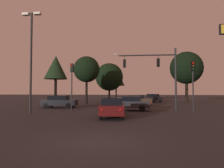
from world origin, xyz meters
name	(u,v)px	position (x,y,z in m)	size (l,w,h in m)	color
ground_plane	(128,104)	(0.00, 24.50, 0.00)	(168.00, 168.00, 0.00)	#262326
traffic_signal_mast_arm	(157,68)	(3.63, 13.73, 4.46)	(6.68, 0.53, 6.61)	#232326
traffic_light_corner_left	(72,77)	(-5.18, 11.91, 3.44)	(0.32, 0.36, 4.90)	#232326
traffic_light_corner_right	(193,77)	(6.65, 11.27, 3.36)	(0.34, 0.37, 4.77)	#232326
car_nearside_lane	(113,107)	(-0.35, 7.63, 0.80)	(2.13, 4.67, 1.52)	#4C0F0F
car_crossing_left	(59,101)	(-7.80, 15.03, 0.79)	(4.26, 2.01, 1.52)	black
car_crossing_right	(128,103)	(0.58, 12.98, 0.80)	(4.78, 2.17, 1.52)	#232328
car_far_lane	(153,98)	(4.37, 30.25, 0.80)	(3.15, 4.55, 1.52)	black
car_parked_lot	(135,100)	(1.23, 19.68, 0.79)	(4.43, 2.72, 1.52)	#473828
parking_lot_lamp_post	(31,51)	(-7.67, 8.39, 5.58)	(1.70, 0.36, 8.96)	#232326
tree_behind_sign	(87,69)	(-6.57, 22.95, 5.51)	(4.19, 4.19, 7.63)	black
tree_left_far	(116,76)	(-3.42, 37.18, 5.50)	(3.90, 3.90, 7.73)	black
tree_center_horizon	(56,68)	(-10.68, 20.46, 5.57)	(3.45, 3.45, 7.39)	black
tree_right_cluster	(109,77)	(-4.29, 32.33, 4.95)	(5.69, 5.69, 7.81)	black
tree_lot_edge	(186,68)	(10.37, 29.72, 6.29)	(5.91, 5.91, 9.27)	black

